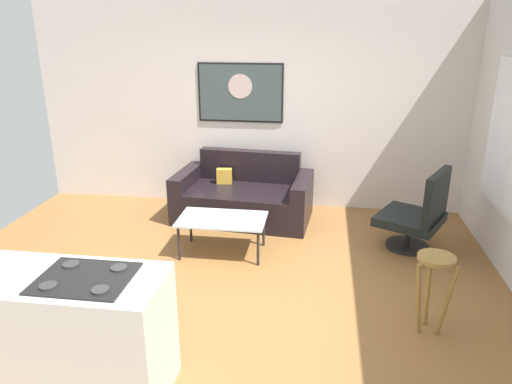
# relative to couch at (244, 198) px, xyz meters

# --- Properties ---
(ground) EXTENTS (6.40, 6.40, 0.04)m
(ground) POSITION_rel_couch_xyz_m (0.25, -1.83, -0.30)
(ground) COLOR brown
(back_wall) EXTENTS (6.40, 0.05, 2.80)m
(back_wall) POSITION_rel_couch_xyz_m (0.25, 0.59, 1.12)
(back_wall) COLOR beige
(back_wall) RESTS_ON ground
(couch) EXTENTS (1.80, 1.07, 0.83)m
(couch) POSITION_rel_couch_xyz_m (0.00, 0.00, 0.00)
(couch) COLOR black
(couch) RESTS_ON ground
(coffee_table) EXTENTS (0.96, 0.57, 0.41)m
(coffee_table) POSITION_rel_couch_xyz_m (-0.07, -1.05, 0.10)
(coffee_table) COLOR silver
(coffee_table) RESTS_ON ground
(armchair) EXTENTS (0.89, 0.90, 0.95)m
(armchair) POSITION_rel_couch_xyz_m (2.08, -0.67, 0.15)
(armchair) COLOR black
(armchair) RESTS_ON ground
(bar_stool) EXTENTS (0.35, 0.34, 0.69)m
(bar_stool) POSITION_rel_couch_xyz_m (1.92, -2.22, 0.24)
(bar_stool) COLOR olive
(bar_stool) RESTS_ON ground
(kitchen_counter) EXTENTS (1.56, 0.61, 0.91)m
(kitchen_counter) POSITION_rel_couch_xyz_m (-0.77, -3.26, 0.17)
(kitchen_counter) COLOR silver
(kitchen_counter) RESTS_ON ground
(wall_painting) EXTENTS (1.15, 0.03, 0.78)m
(wall_painting) POSITION_rel_couch_xyz_m (-0.12, 0.55, 1.28)
(wall_painting) COLOR black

